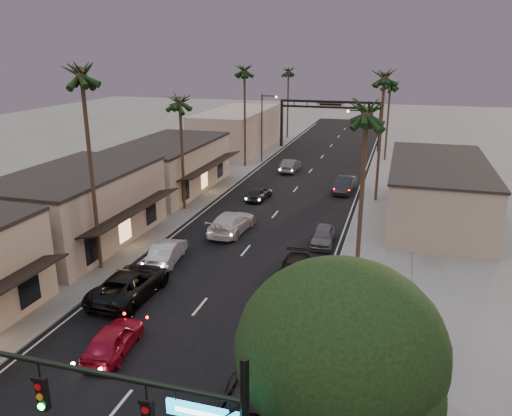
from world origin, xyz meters
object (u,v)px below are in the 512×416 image
Objects in this scene: palm_ld at (244,67)px; streetlight_left at (264,123)px; oncoming_red at (113,339)px; arch at (330,112)px; palm_rc at (391,82)px; palm_lb at (81,69)px; palm_rb at (385,73)px; corner_tree at (342,356)px; palm_lc at (180,97)px; streetlight_right at (363,146)px; palm_ra at (368,106)px; oncoming_pickup at (130,284)px; oncoming_silver at (167,252)px; curbside_black at (295,272)px; palm_far at (288,69)px.

streetlight_left is at bearing 60.75° from palm_ld.
arch is at bearing -99.03° from oncoming_red.
streetlight_left is at bearing -158.86° from palm_rc.
palm_lb is 27.94m from palm_rb.
corner_tree is 0.72× the size of palm_lc.
palm_rb is at bearing -42.05° from streetlight_left.
streetlight_right is at bearing 55.99° from palm_lb.
palm_ra is 2.09× the size of oncoming_pickup.
corner_tree is at bearing -69.19° from palm_ld.
palm_rb is at bearing 24.94° from palm_lc.
palm_lb is at bearing -112.27° from palm_rc.
oncoming_silver is (3.87, -30.54, -11.64)m from palm_ld.
curbside_black is at bearing 106.26° from corner_tree.
palm_rc is 42.84m from oncoming_silver.
corner_tree is 0.72× the size of palm_rc.
palm_rc reaches higher than oncoming_pickup.
palm_rc is (8.60, -6.00, 4.94)m from arch.
streetlight_left is at bearing 102.54° from curbside_black.
streetlight_left reaches higher than oncoming_silver.
palm_ld reaches higher than streetlight_right.
corner_tree is 0.98× the size of streetlight_left.
arch is at bearing 75.80° from palm_lc.
corner_tree reaches higher than oncoming_pickup.
palm_lb is at bearing 24.77° from oncoming_silver.
arch is at bearing 108.30° from palm_rb.
streetlight_left is 0.68× the size of palm_ra.
palm_ld is 43.60m from oncoming_red.
streetlight_left is 1.42× the size of oncoming_pickup.
palm_ra is (1.68, -21.00, 6.11)m from streetlight_right.
streetlight_right is 0.59× the size of palm_lb.
palm_far reaches higher than curbside_black.
palm_ra is 56.58m from palm_far.
corner_tree is 18.84m from oncoming_pickup.
streetlight_left is 1.92× the size of oncoming_silver.
streetlight_left reaches higher than curbside_black.
palm_lc is at bearing -149.89° from streetlight_right.
streetlight_left is 20.96m from palm_far.
oncoming_pickup is at bearing -86.36° from palm_far.
palm_lc is 25.33m from oncoming_red.
palm_lb reaches higher than oncoming_silver.
palm_ra reaches higher than palm_rc.
corner_tree is 0.62× the size of palm_rb.
streetlight_left is at bearing -85.95° from oncoming_pickup.
streetlight_right is at bearing -65.24° from palm_far.
oncoming_silver is 9.49m from curbside_black.
streetlight_left is 0.63× the size of palm_rb.
palm_rb is at bearing -131.99° from oncoming_silver.
palm_rc is 1.93× the size of oncoming_pickup.
palm_rc is (17.20, 28.00, 0.00)m from palm_lc.
curbside_black is (13.33, -12.26, -9.73)m from palm_lc.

